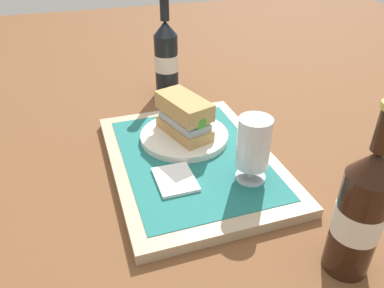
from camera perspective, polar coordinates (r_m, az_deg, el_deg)
ground_plane at (r=0.77m, az=0.00°, el=-3.14°), size 3.00×3.00×0.00m
tray at (r=0.77m, az=0.00°, el=-2.53°), size 0.44×0.32×0.02m
placemat at (r=0.76m, az=0.00°, el=-1.87°), size 0.38×0.27×0.00m
plate at (r=0.81m, az=-1.18°, el=1.21°), size 0.19×0.19×0.01m
sandwich at (r=0.79m, az=-1.08°, el=4.24°), size 0.14×0.10×0.08m
beer_glass at (r=0.67m, az=9.30°, el=-0.50°), size 0.06×0.06×0.12m
napkin_folded at (r=0.69m, az=-2.56°, el=-5.38°), size 0.09×0.07×0.01m
beer_bottle at (r=0.55m, az=24.18°, el=-9.47°), size 0.07×0.07×0.27m
second_bottle at (r=1.05m, az=-3.93°, el=12.96°), size 0.07×0.07×0.27m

